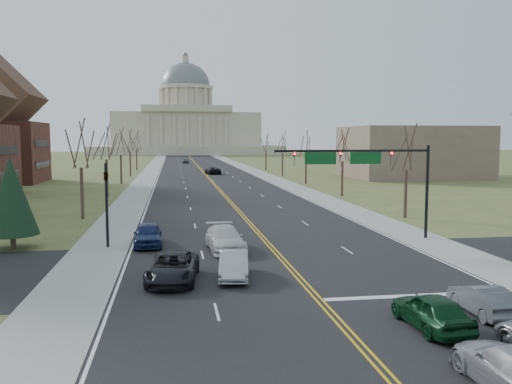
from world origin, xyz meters
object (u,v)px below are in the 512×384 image
object	(u,v)px
car_nb_inner_lead	(431,311)
car_sb_inner_second	(225,239)
car_far_sb	(186,161)
signal_left	(106,195)
car_nb_outer_lead	(483,300)
car_sb_outer_lead	(173,267)
car_sb_outer_second	(148,234)
car_sb_inner_lead	(234,265)
signal_mast	(365,164)
car_far_nb	(213,170)

from	to	relation	value
car_nb_inner_lead	car_sb_inner_second	world-z (taller)	car_sb_inner_second
car_nb_inner_lead	car_far_sb	xyz separation A→B (m)	(-6.31, 148.46, -0.03)
signal_left	car_nb_inner_lead	xyz separation A→B (m)	(14.95, -19.00, -2.95)
car_nb_outer_lead	car_sb_inner_second	size ratio (longest dim) A/B	0.71
car_far_sb	car_nb_inner_lead	bearing A→B (deg)	-82.73
car_nb_inner_lead	car_far_sb	size ratio (longest dim) A/B	1.04
car_far_sb	car_nb_outer_lead	bearing A→B (deg)	-81.51
car_sb_outer_lead	car_sb_outer_second	size ratio (longest dim) A/B	1.13
car_sb_inner_lead	car_sb_outer_lead	world-z (taller)	car_sb_outer_lead
car_nb_inner_lead	car_sb_inner_lead	world-z (taller)	car_nb_inner_lead
car_sb_outer_second	signal_mast	bearing A→B (deg)	-2.31
car_sb_outer_lead	car_far_sb	bearing A→B (deg)	95.10
car_far_nb	car_sb_inner_second	bearing A→B (deg)	78.54
signal_mast	car_nb_inner_lead	bearing A→B (deg)	-101.89
car_sb_outer_lead	car_sb_inner_second	xyz separation A→B (m)	(3.56, 7.66, 0.06)
signal_mast	car_nb_outer_lead	size ratio (longest dim) A/B	3.02
signal_mast	car_sb_inner_lead	size ratio (longest dim) A/B	2.70
car_sb_inner_second	car_far_sb	bearing A→B (deg)	85.87
signal_left	car_sb_outer_second	size ratio (longest dim) A/B	1.23
signal_left	car_far_nb	size ratio (longest dim) A/B	1.02
signal_mast	signal_left	world-z (taller)	signal_mast
signal_mast	car_nb_inner_lead	xyz separation A→B (m)	(-4.00, -18.99, -5.00)
car_sb_inner_second	car_far_nb	xyz separation A→B (m)	(4.98, 79.99, -0.01)
car_nb_outer_lead	car_sb_outer_lead	xyz separation A→B (m)	(-13.47, 7.63, 0.11)
car_nb_outer_lead	car_sb_outer_second	bearing A→B (deg)	-48.18
car_nb_outer_lead	car_far_nb	world-z (taller)	car_far_nb
car_far_nb	car_sb_inner_lead	bearing A→B (deg)	78.70
signal_mast	signal_left	bearing A→B (deg)	180.00
signal_mast	car_sb_outer_lead	size ratio (longest dim) A/B	2.20
car_sb_outer_second	car_nb_inner_lead	bearing A→B (deg)	-59.44
car_far_nb	car_nb_outer_lead	bearing A→B (deg)	85.06
car_nb_outer_lead	car_sb_outer_lead	size ratio (longest dim) A/B	0.73
car_sb_inner_lead	car_far_nb	bearing A→B (deg)	93.28
car_nb_inner_lead	car_sb_outer_lead	size ratio (longest dim) A/B	0.80
car_sb_inner_lead	signal_mast	bearing A→B (deg)	48.23
car_nb_inner_lead	car_sb_inner_second	bearing A→B (deg)	-71.01
car_sb_inner_second	car_sb_inner_lead	bearing A→B (deg)	-95.60
car_sb_inner_lead	car_sb_inner_second	bearing A→B (deg)	94.99
car_nb_inner_lead	car_nb_outer_lead	xyz separation A→B (m)	(3.10, 1.37, -0.09)
car_sb_outer_lead	signal_left	bearing A→B (deg)	121.36
signal_mast	car_nb_inner_lead	size ratio (longest dim) A/B	2.75
car_sb_outer_lead	car_sb_outer_second	xyz separation A→B (m)	(-1.77, 10.12, 0.06)
car_sb_inner_second	car_far_nb	size ratio (longest dim) A/B	0.97
car_sb_outer_lead	car_far_sb	xyz separation A→B (m)	(4.06, 139.45, -0.05)
car_sb_inner_lead	car_sb_inner_second	size ratio (longest dim) A/B	0.79
car_nb_inner_lead	car_sb_outer_second	bearing A→B (deg)	-60.85
car_sb_outer_lead	car_nb_outer_lead	bearing A→B (deg)	-22.76
signal_left	car_sb_outer_lead	size ratio (longest dim) A/B	1.09
car_nb_inner_lead	car_sb_inner_lead	distance (m)	11.60
signal_left	car_sb_outer_lead	distance (m)	11.38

